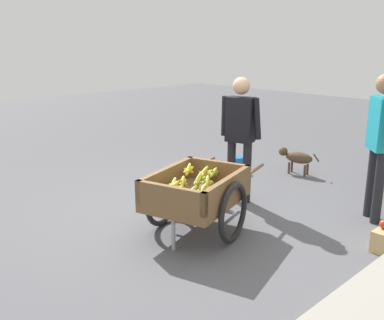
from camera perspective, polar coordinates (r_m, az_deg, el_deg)
name	(u,v)px	position (r m, az deg, el deg)	size (l,w,h in m)	color
ground_plane	(190,216)	(5.34, -0.32, -7.25)	(24.00, 24.00, 0.00)	#56565B
fruit_cart	(196,194)	(4.74, 0.53, -4.50)	(1.80, 1.21, 0.71)	brown
vendor_person	(240,129)	(5.60, 6.27, 4.06)	(0.29, 0.53, 1.61)	black
dog	(296,157)	(7.08, 13.41, 0.35)	(0.25, 0.67, 0.40)	#4C3823
plastic_bucket	(236,164)	(7.07, 5.70, -0.56)	(0.23, 0.23, 0.25)	#1966B2
bystander_person	(381,134)	(5.37, 23.31, 3.12)	(0.39, 0.46, 1.70)	black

